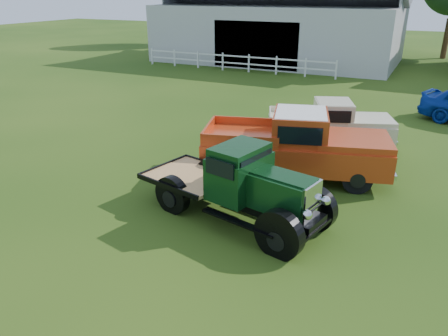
% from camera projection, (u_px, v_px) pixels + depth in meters
% --- Properties ---
extents(ground, '(120.00, 120.00, 0.00)m').
position_uv_depth(ground, '(196.00, 222.00, 10.79)').
color(ground, '#1A3A0C').
extents(shed_left, '(18.80, 10.20, 5.60)m').
position_uv_depth(shed_left, '(279.00, 24.00, 34.19)').
color(shed_left, '#9C9C9C').
rests_on(shed_left, ground).
extents(fence_rail, '(14.20, 0.16, 1.20)m').
position_uv_depth(fence_rail, '(236.00, 62.00, 30.43)').
color(fence_rail, white).
rests_on(fence_rail, ground).
extents(vintage_flatbed, '(5.21, 2.99, 1.94)m').
position_uv_depth(vintage_flatbed, '(236.00, 182.00, 10.67)').
color(vintage_flatbed, black).
rests_on(vintage_flatbed, ground).
extents(red_pickup, '(6.04, 3.64, 2.06)m').
position_uv_depth(red_pickup, '(295.00, 144.00, 13.08)').
color(red_pickup, '#B63915').
rests_on(red_pickup, ground).
extents(white_pickup, '(4.86, 3.24, 1.66)m').
position_uv_depth(white_pickup, '(329.00, 125.00, 15.67)').
color(white_pickup, beige).
rests_on(white_pickup, ground).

